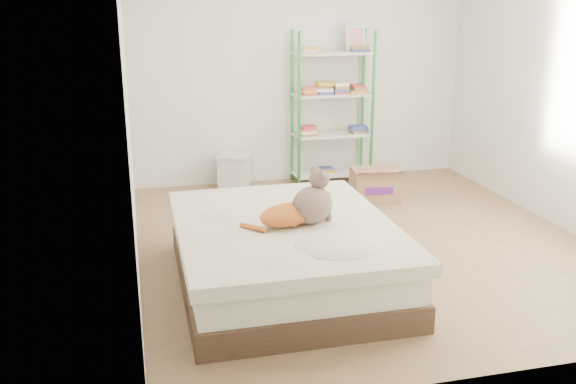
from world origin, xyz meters
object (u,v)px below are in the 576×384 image
object	(u,v)px
bed	(285,254)
white_bin	(234,172)
grey_cat	(312,197)
orange_cat	(288,212)
shelf_unit	(333,106)
cardboard_box	(375,185)

from	to	relation	value
bed	white_bin	bearing A→B (deg)	89.58
bed	grey_cat	distance (m)	0.48
orange_cat	shelf_unit	bearing A→B (deg)	50.85
cardboard_box	shelf_unit	bearing A→B (deg)	114.04
bed	shelf_unit	size ratio (longest dim) A/B	1.10
cardboard_box	white_bin	world-z (taller)	white_bin
shelf_unit	white_bin	size ratio (longest dim) A/B	4.16
shelf_unit	cardboard_box	distance (m)	1.09
bed	white_bin	xyz separation A→B (m)	(0.03, 2.52, -0.05)
orange_cat	white_bin	xyz separation A→B (m)	(0.02, 2.59, -0.39)
shelf_unit	grey_cat	bearing A→B (deg)	-110.54
grey_cat	cardboard_box	xyz separation A→B (m)	(1.20, 1.82, -0.52)
bed	orange_cat	xyz separation A→B (m)	(0.01, -0.07, 0.35)
shelf_unit	cardboard_box	xyz separation A→B (m)	(0.23, -0.79, -0.71)
orange_cat	cardboard_box	size ratio (longest dim) A/B	0.99
grey_cat	white_bin	bearing A→B (deg)	-25.07
grey_cat	shelf_unit	xyz separation A→B (m)	(0.98, 2.61, 0.19)
orange_cat	white_bin	bearing A→B (deg)	74.22
bed	shelf_unit	bearing A→B (deg)	65.70
bed	shelf_unit	xyz separation A→B (m)	(1.17, 2.55, 0.63)
white_bin	shelf_unit	bearing A→B (deg)	1.57
orange_cat	grey_cat	size ratio (longest dim) A/B	1.31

